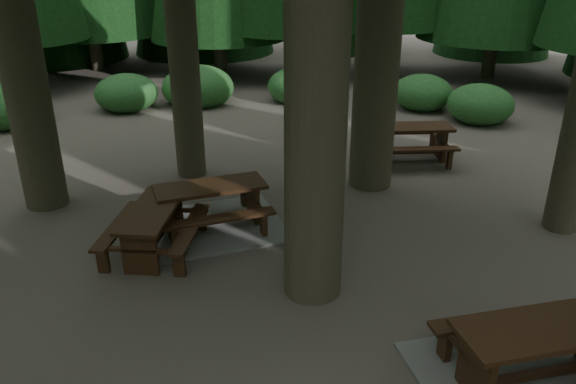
{
  "coord_description": "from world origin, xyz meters",
  "views": [
    {
      "loc": [
        0.08,
        -6.87,
        4.74
      ],
      "look_at": [
        0.49,
        1.34,
        1.1
      ],
      "focal_mm": 35.0,
      "sensor_mm": 36.0,
      "label": 1
    }
  ],
  "objects_px": {
    "picnic_table_c": "(212,213)",
    "picnic_table_a": "(538,367)",
    "picnic_table_d": "(410,137)",
    "picnic_table_b": "(154,223)"
  },
  "relations": [
    {
      "from": "picnic_table_c",
      "to": "picnic_table_a",
      "type": "bearing_deg",
      "value": -63.36
    },
    {
      "from": "picnic_table_c",
      "to": "picnic_table_d",
      "type": "height_order",
      "value": "picnic_table_c"
    },
    {
      "from": "picnic_table_a",
      "to": "picnic_table_d",
      "type": "bearing_deg",
      "value": 76.61
    },
    {
      "from": "picnic_table_a",
      "to": "picnic_table_d",
      "type": "xyz_separation_m",
      "value": [
        0.4,
        7.59,
        0.24
      ]
    },
    {
      "from": "picnic_table_b",
      "to": "picnic_table_d",
      "type": "bearing_deg",
      "value": -44.04
    },
    {
      "from": "picnic_table_b",
      "to": "picnic_table_d",
      "type": "height_order",
      "value": "picnic_table_d"
    },
    {
      "from": "picnic_table_b",
      "to": "picnic_table_d",
      "type": "xyz_separation_m",
      "value": [
        5.32,
        4.14,
        0.03
      ]
    },
    {
      "from": "picnic_table_c",
      "to": "picnic_table_d",
      "type": "distance_m",
      "value": 5.56
    },
    {
      "from": "picnic_table_b",
      "to": "picnic_table_c",
      "type": "relative_size",
      "value": 0.68
    },
    {
      "from": "picnic_table_a",
      "to": "picnic_table_c",
      "type": "relative_size",
      "value": 0.98
    }
  ]
}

